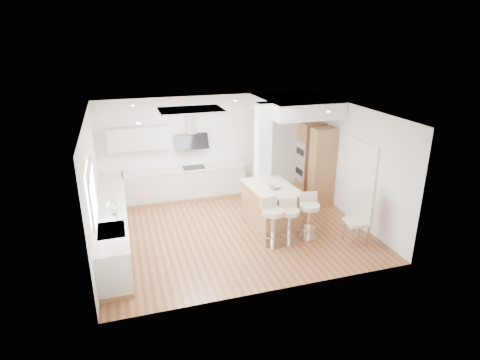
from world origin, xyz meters
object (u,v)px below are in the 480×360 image
object	(u,v)px
bar_stool_a	(272,220)
bar_stool_b	(289,219)
bar_stool_c	(309,213)
dining_chair	(362,215)
peninsula	(271,204)

from	to	relation	value
bar_stool_a	bar_stool_b	size ratio (longest dim) A/B	1.09
bar_stool_c	dining_chair	world-z (taller)	dining_chair
dining_chair	peninsula	bearing A→B (deg)	141.28
peninsula	bar_stool_c	xyz separation A→B (m)	(0.54, -0.97, 0.11)
bar_stool_a	bar_stool_c	bearing A→B (deg)	-8.39
bar_stool_a	bar_stool_c	distance (m)	0.93
bar_stool_a	bar_stool_b	distance (m)	0.41
bar_stool_a	bar_stool_b	bearing A→B (deg)	-11.37
bar_stool_b	dining_chair	size ratio (longest dim) A/B	0.81
peninsula	bar_stool_c	distance (m)	1.11
bar_stool_b	bar_stool_c	xyz separation A→B (m)	(0.52, 0.08, 0.02)
peninsula	bar_stool_c	size ratio (longest dim) A/B	1.56
bar_stool_b	bar_stool_a	bearing A→B (deg)	-166.35
bar_stool_a	bar_stool_c	size ratio (longest dim) A/B	1.05
peninsula	bar_stool_a	distance (m)	1.14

